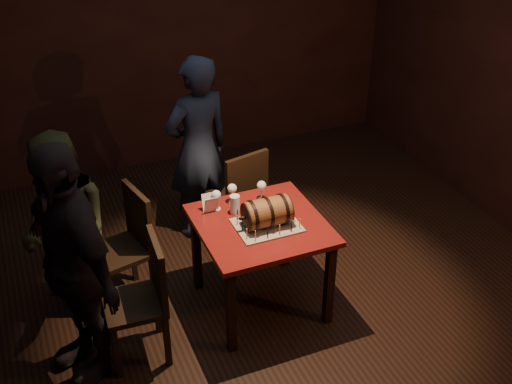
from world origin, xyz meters
TOP-DOWN VIEW (x-y plane):
  - room_shell at (0.00, 0.00)m, footprint 5.04×5.04m
  - pub_table at (0.02, -0.05)m, footprint 0.90×0.90m
  - cake_board at (0.04, -0.11)m, footprint 0.45×0.35m
  - barrel_cake at (0.04, -0.11)m, footprint 0.38×0.22m
  - birthday_candles at (0.04, -0.11)m, footprint 0.40×0.30m
  - wine_glass_left at (-0.21, 0.24)m, footprint 0.07×0.07m
  - wine_glass_mid at (-0.07, 0.28)m, footprint 0.07×0.07m
  - wine_glass_right at (0.15, 0.23)m, footprint 0.07×0.07m
  - pint_of_ale at (-0.11, 0.13)m, footprint 0.07×0.07m
  - menu_card at (-0.27, 0.23)m, footprint 0.10×0.05m
  - chair_back at (0.17, 0.72)m, footprint 0.48×0.48m
  - chair_left_rear at (-0.86, 0.42)m, footprint 0.48×0.48m
  - chair_left_front at (-0.89, -0.22)m, footprint 0.42×0.42m
  - person_back at (-0.08, 1.07)m, footprint 0.67×0.51m
  - person_left_rear at (-1.29, 0.39)m, footprint 0.77×0.87m
  - person_left_front at (-1.32, -0.18)m, footprint 0.73×1.09m

SIDE VIEW (x-z plane):
  - chair_back at x=0.17m, z-range 0.06..0.99m
  - chair_left_rear at x=-0.86m, z-range 0.06..0.99m
  - chair_left_front at x=-0.89m, z-range 0.06..0.99m
  - pub_table at x=0.02m, z-range 0.27..1.02m
  - person_left_rear at x=-1.29m, z-range 0.00..1.48m
  - cake_board at x=0.04m, z-range 0.75..0.76m
  - birthday_candles at x=0.04m, z-range 0.76..0.85m
  - menu_card at x=-0.27m, z-range 0.75..0.88m
  - pint_of_ale at x=-0.11m, z-range 0.75..0.90m
  - person_back at x=-0.08m, z-range 0.00..1.65m
  - person_left_front at x=-1.32m, z-range 0.00..1.72m
  - barrel_cake at x=0.04m, z-range 0.75..0.98m
  - wine_glass_mid at x=-0.07m, z-range 0.79..0.95m
  - wine_glass_left at x=-0.21m, z-range 0.79..0.95m
  - wine_glass_right at x=0.15m, z-range 0.79..0.95m
  - room_shell at x=0.00m, z-range 0.00..2.80m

